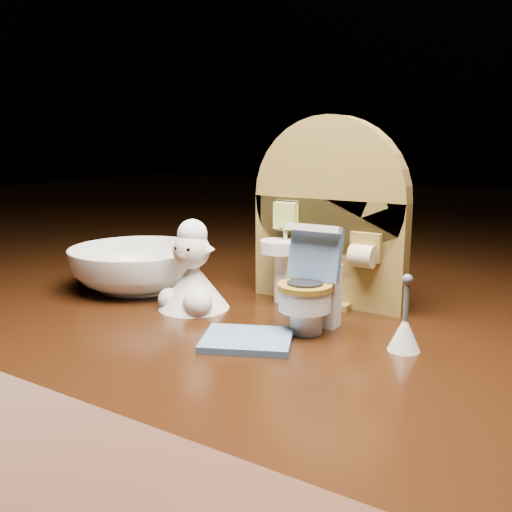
% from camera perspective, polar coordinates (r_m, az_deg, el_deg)
% --- Properties ---
extents(backdrop_panel, '(0.13, 0.05, 0.15)m').
position_cam_1_polar(backdrop_panel, '(0.46, 7.15, 3.27)').
color(backdrop_panel, olive).
rests_on(backdrop_panel, ground).
extents(toy_toilet, '(0.04, 0.05, 0.08)m').
position_cam_1_polar(toy_toilet, '(0.40, 5.52, -3.59)').
color(toy_toilet, white).
rests_on(toy_toilet, ground).
extents(bath_mat, '(0.07, 0.07, 0.00)m').
position_cam_1_polar(bath_mat, '(0.38, -0.90, -8.38)').
color(bath_mat, '#506F99').
rests_on(bath_mat, ground).
extents(toilet_brush, '(0.02, 0.02, 0.05)m').
position_cam_1_polar(toilet_brush, '(0.38, 14.64, -7.24)').
color(toilet_brush, white).
rests_on(toilet_brush, ground).
extents(plush_lamb, '(0.06, 0.06, 0.07)m').
position_cam_1_polar(plush_lamb, '(0.45, -6.37, -2.15)').
color(plush_lamb, silver).
rests_on(plush_lamb, ground).
extents(ceramic_bowl, '(0.13, 0.13, 0.04)m').
position_cam_1_polar(ceramic_bowl, '(0.52, -11.75, -1.17)').
color(ceramic_bowl, white).
rests_on(ceramic_bowl, ground).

